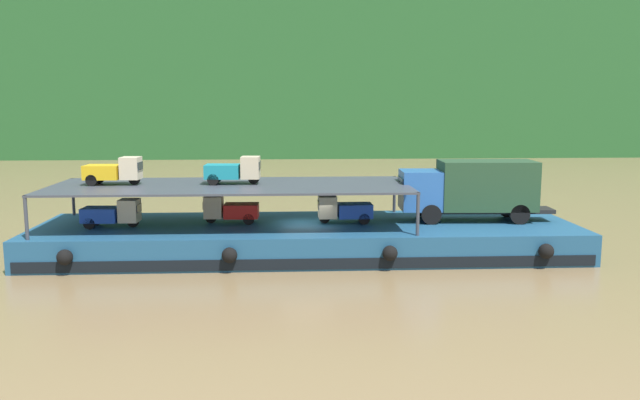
{
  "coord_description": "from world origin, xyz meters",
  "views": [
    {
      "loc": [
        -1.07,
        -31.75,
        7.55
      ],
      "look_at": [
        0.64,
        0.0,
        2.7
      ],
      "focal_mm": 36.04,
      "sensor_mm": 36.0,
      "label": 1
    }
  ],
  "objects_px": {
    "mini_truck_lower_mid": "(344,209)",
    "mini_truck_upper_mid": "(234,170)",
    "cargo_barge": "(307,238)",
    "mini_truck_lower_aft": "(230,209)",
    "mini_truck_upper_stern": "(114,171)",
    "covered_lorry": "(471,188)",
    "mini_truck_lower_stern": "(112,213)"
  },
  "relations": [
    {
      "from": "cargo_barge",
      "to": "covered_lorry",
      "type": "xyz_separation_m",
      "value": [
        8.45,
        0.43,
        2.45
      ]
    },
    {
      "from": "mini_truck_lower_mid",
      "to": "mini_truck_upper_stern",
      "type": "bearing_deg",
      "value": 178.82
    },
    {
      "from": "mini_truck_lower_mid",
      "to": "mini_truck_lower_stern",
      "type": "bearing_deg",
      "value": -177.28
    },
    {
      "from": "mini_truck_lower_mid",
      "to": "mini_truck_upper_mid",
      "type": "xyz_separation_m",
      "value": [
        -5.52,
        0.2,
        2.0
      ]
    },
    {
      "from": "mini_truck_lower_stern",
      "to": "mini_truck_lower_mid",
      "type": "relative_size",
      "value": 1.01
    },
    {
      "from": "mini_truck_lower_aft",
      "to": "mini_truck_upper_stern",
      "type": "height_order",
      "value": "mini_truck_upper_stern"
    },
    {
      "from": "mini_truck_lower_stern",
      "to": "mini_truck_lower_aft",
      "type": "xyz_separation_m",
      "value": [
        5.66,
        0.83,
        0.0
      ]
    },
    {
      "from": "covered_lorry",
      "to": "mini_truck_lower_mid",
      "type": "distance_m",
      "value": 6.67
    },
    {
      "from": "mini_truck_upper_stern",
      "to": "mini_truck_upper_mid",
      "type": "distance_m",
      "value": 5.9
    },
    {
      "from": "mini_truck_lower_stern",
      "to": "mini_truck_upper_stern",
      "type": "height_order",
      "value": "mini_truck_upper_stern"
    },
    {
      "from": "mini_truck_lower_mid",
      "to": "mini_truck_upper_mid",
      "type": "bearing_deg",
      "value": 177.94
    },
    {
      "from": "mini_truck_upper_mid",
      "to": "cargo_barge",
      "type": "bearing_deg",
      "value": -5.4
    },
    {
      "from": "mini_truck_lower_stern",
      "to": "mini_truck_upper_mid",
      "type": "xyz_separation_m",
      "value": [
        5.88,
        0.74,
        2.0
      ]
    },
    {
      "from": "cargo_barge",
      "to": "mini_truck_lower_aft",
      "type": "distance_m",
      "value": 4.16
    },
    {
      "from": "cargo_barge",
      "to": "mini_truck_lower_stern",
      "type": "distance_m",
      "value": 9.65
    },
    {
      "from": "mini_truck_upper_mid",
      "to": "mini_truck_lower_aft",
      "type": "bearing_deg",
      "value": 158.38
    },
    {
      "from": "mini_truck_lower_stern",
      "to": "mini_truck_upper_mid",
      "type": "height_order",
      "value": "mini_truck_upper_mid"
    },
    {
      "from": "mini_truck_upper_mid",
      "to": "mini_truck_lower_mid",
      "type": "bearing_deg",
      "value": -2.06
    },
    {
      "from": "covered_lorry",
      "to": "mini_truck_upper_stern",
      "type": "bearing_deg",
      "value": -179.85
    },
    {
      "from": "covered_lorry",
      "to": "mini_truck_upper_mid",
      "type": "distance_m",
      "value": 12.14
    },
    {
      "from": "covered_lorry",
      "to": "mini_truck_upper_stern",
      "type": "relative_size",
      "value": 2.84
    },
    {
      "from": "mini_truck_lower_aft",
      "to": "mini_truck_lower_mid",
      "type": "distance_m",
      "value": 5.75
    },
    {
      "from": "mini_truck_lower_mid",
      "to": "mini_truck_upper_stern",
      "type": "relative_size",
      "value": 0.99
    },
    {
      "from": "cargo_barge",
      "to": "covered_lorry",
      "type": "distance_m",
      "value": 8.8
    },
    {
      "from": "covered_lorry",
      "to": "mini_truck_lower_aft",
      "type": "bearing_deg",
      "value": 179.99
    },
    {
      "from": "covered_lorry",
      "to": "mini_truck_lower_stern",
      "type": "bearing_deg",
      "value": -177.37
    },
    {
      "from": "cargo_barge",
      "to": "mini_truck_lower_mid",
      "type": "bearing_deg",
      "value": 4.52
    },
    {
      "from": "mini_truck_upper_stern",
      "to": "mini_truck_upper_mid",
      "type": "relative_size",
      "value": 1.0
    },
    {
      "from": "mini_truck_lower_stern",
      "to": "mini_truck_lower_mid",
      "type": "distance_m",
      "value": 11.41
    },
    {
      "from": "mini_truck_lower_mid",
      "to": "mini_truck_upper_mid",
      "type": "height_order",
      "value": "mini_truck_upper_mid"
    },
    {
      "from": "cargo_barge",
      "to": "mini_truck_upper_mid",
      "type": "bearing_deg",
      "value": 174.6
    },
    {
      "from": "mini_truck_lower_mid",
      "to": "mini_truck_upper_stern",
      "type": "height_order",
      "value": "mini_truck_upper_stern"
    }
  ]
}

